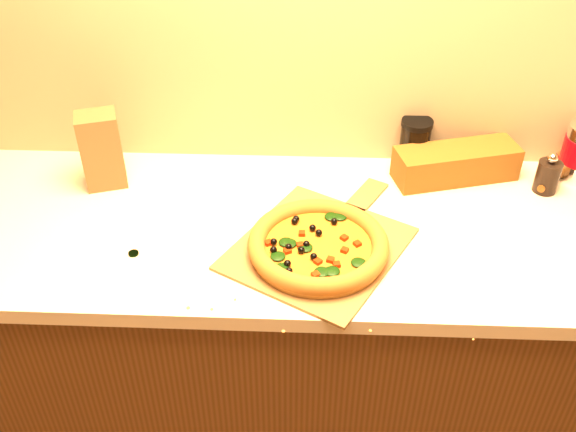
{
  "coord_description": "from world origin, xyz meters",
  "views": [
    {
      "loc": [
        -0.04,
        0.12,
        1.91
      ],
      "look_at": [
        -0.09,
        1.38,
        0.96
      ],
      "focal_mm": 40.0,
      "sensor_mm": 36.0,
      "label": 1
    }
  ],
  "objects_px": {
    "rolling_pin": "(562,161)",
    "dark_jar": "(415,143)",
    "pizza": "(318,245)",
    "pizza_peel": "(321,245)",
    "pepper_grinder": "(548,176)"
  },
  "relations": [
    {
      "from": "pizza",
      "to": "rolling_pin",
      "type": "distance_m",
      "value": 0.81
    },
    {
      "from": "pizza",
      "to": "rolling_pin",
      "type": "xyz_separation_m",
      "value": [
        0.7,
        0.41,
        -0.01
      ]
    },
    {
      "from": "pepper_grinder",
      "to": "rolling_pin",
      "type": "bearing_deg",
      "value": 55.43
    },
    {
      "from": "pizza_peel",
      "to": "pepper_grinder",
      "type": "bearing_deg",
      "value": 53.13
    },
    {
      "from": "dark_jar",
      "to": "pizza",
      "type": "bearing_deg",
      "value": -123.06
    },
    {
      "from": "pepper_grinder",
      "to": "dark_jar",
      "type": "relative_size",
      "value": 0.84
    },
    {
      "from": "pizza",
      "to": "rolling_pin",
      "type": "bearing_deg",
      "value": 30.6
    },
    {
      "from": "pizza",
      "to": "pepper_grinder",
      "type": "distance_m",
      "value": 0.69
    },
    {
      "from": "pizza",
      "to": "dark_jar",
      "type": "distance_m",
      "value": 0.5
    },
    {
      "from": "rolling_pin",
      "to": "dark_jar",
      "type": "distance_m",
      "value": 0.43
    },
    {
      "from": "pepper_grinder",
      "to": "dark_jar",
      "type": "distance_m",
      "value": 0.37
    },
    {
      "from": "rolling_pin",
      "to": "dark_jar",
      "type": "height_order",
      "value": "dark_jar"
    },
    {
      "from": "rolling_pin",
      "to": "pizza_peel",
      "type": "bearing_deg",
      "value": -151.23
    },
    {
      "from": "pizza",
      "to": "dark_jar",
      "type": "height_order",
      "value": "dark_jar"
    },
    {
      "from": "pizza_peel",
      "to": "dark_jar",
      "type": "height_order",
      "value": "dark_jar"
    }
  ]
}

